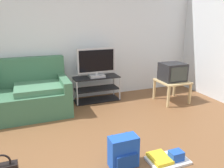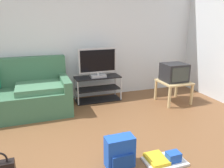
{
  "view_description": "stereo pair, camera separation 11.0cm",
  "coord_description": "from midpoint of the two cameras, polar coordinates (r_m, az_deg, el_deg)",
  "views": [
    {
      "loc": [
        -0.61,
        -2.07,
        1.65
      ],
      "look_at": [
        0.69,
        1.27,
        0.58
      ],
      "focal_mm": 35.88,
      "sensor_mm": 36.0,
      "label": 1
    },
    {
      "loc": [
        -0.51,
        -2.11,
        1.65
      ],
      "look_at": [
        0.69,
        1.27,
        0.58
      ],
      "focal_mm": 35.88,
      "sensor_mm": 36.0,
      "label": 2
    }
  ],
  "objects": [
    {
      "name": "wall_back",
      "position": [
        4.58,
        -12.78,
        12.46
      ],
      "size": [
        9.0,
        0.1,
        2.7
      ],
      "primitive_type": "cube",
      "color": "silver",
      "rests_on": "ground_plane"
    },
    {
      "name": "couch",
      "position": [
        4.28,
        -24.63,
        -2.81
      ],
      "size": [
        2.14,
        0.94,
        0.95
      ],
      "color": "#3D6B4C",
      "rests_on": "ground_plane"
    },
    {
      "name": "tv_stand",
      "position": [
        4.59,
        -2.95,
        -1.16
      ],
      "size": [
        0.92,
        0.37,
        0.5
      ],
      "color": "black",
      "rests_on": "ground_plane"
    },
    {
      "name": "flat_tv",
      "position": [
        4.43,
        -2.97,
        5.38
      ],
      "size": [
        0.76,
        0.22,
        0.57
      ],
      "color": "#B2B2B7",
      "rests_on": "tv_stand"
    },
    {
      "name": "side_table",
      "position": [
        4.63,
        16.13,
        -0.02
      ],
      "size": [
        0.56,
        0.56,
        0.44
      ],
      "color": "tan",
      "rests_on": "ground_plane"
    },
    {
      "name": "crt_tv",
      "position": [
        4.58,
        16.25,
        2.88
      ],
      "size": [
        0.45,
        0.41,
        0.35
      ],
      "color": "#232326",
      "rests_on": "side_table"
    },
    {
      "name": "backpack",
      "position": [
        2.66,
        3.23,
        -16.96
      ],
      "size": [
        0.33,
        0.25,
        0.37
      ],
      "rotation": [
        0.0,
        0.0,
        -0.12
      ],
      "color": "blue",
      "rests_on": "ground_plane"
    },
    {
      "name": "floor_tray",
      "position": [
        2.86,
        14.36,
        -18.17
      ],
      "size": [
        0.48,
        0.33,
        0.14
      ],
      "color": "silver",
      "rests_on": "ground_plane"
    }
  ]
}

